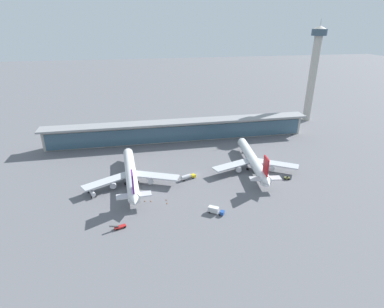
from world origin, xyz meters
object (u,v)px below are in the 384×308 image
at_px(safety_cone_bravo, 166,200).
at_px(airliner_left_stand, 131,174).
at_px(service_truck_mid_apron_red, 120,227).
at_px(safety_cone_alpha, 151,201).
at_px(service_truck_by_tail_blue, 215,210).
at_px(safety_cone_delta, 145,201).
at_px(control_tower, 314,68).
at_px(airliner_centre_stand, 253,160).
at_px(service_truck_under_wing_yellow, 188,177).
at_px(service_truck_near_nose_olive, 287,178).
at_px(safety_cone_charlie, 167,203).
at_px(service_truck_on_taxiway_grey, 92,192).

bearing_deg(safety_cone_bravo, airliner_left_stand, 127.11).
distance_m(service_truck_mid_apron_red, safety_cone_alpha, 23.31).
height_order(service_truck_by_tail_blue, safety_cone_bravo, service_truck_by_tail_blue).
bearing_deg(safety_cone_delta, safety_cone_bravo, -5.33).
distance_m(control_tower, safety_cone_bravo, 180.02).
bearing_deg(airliner_centre_stand, service_truck_mid_apron_red, -150.52).
distance_m(service_truck_under_wing_yellow, control_tower, 157.52).
bearing_deg(airliner_left_stand, safety_cone_delta, -74.05).
xyz_separation_m(service_truck_mid_apron_red, safety_cone_delta, (11.42, 18.98, -0.49)).
bearing_deg(airliner_left_stand, control_tower, 29.40).
relative_size(service_truck_near_nose_olive, service_truck_mid_apron_red, 0.48).
distance_m(airliner_centre_stand, control_tower, 123.65).
xyz_separation_m(airliner_centre_stand, service_truck_by_tail_blue, (-33.69, -40.04, -3.82)).
xyz_separation_m(airliner_centre_stand, safety_cone_delta, (-64.53, -23.96, -5.20)).
bearing_deg(airliner_centre_stand, safety_cone_charlie, -152.67).
bearing_deg(safety_cone_bravo, safety_cone_alpha, 176.96).
xyz_separation_m(control_tower, safety_cone_bravo, (-137.21, -107.83, -44.22)).
distance_m(airliner_centre_stand, service_truck_by_tail_blue, 52.47).
relative_size(airliner_centre_stand, service_truck_on_taxiway_grey, 7.44).
bearing_deg(control_tower, service_truck_on_taxiway_grey, -151.09).
distance_m(service_truck_near_nose_olive, service_truck_on_taxiway_grey, 103.76).
bearing_deg(airliner_left_stand, service_truck_by_tail_blue, -44.87).
relative_size(airliner_left_stand, service_truck_on_taxiway_grey, 7.44).
relative_size(airliner_left_stand, service_truck_near_nose_olive, 20.07).
height_order(control_tower, safety_cone_delta, control_tower).
distance_m(service_truck_mid_apron_red, safety_cone_delta, 22.15).
relative_size(service_truck_by_tail_blue, safety_cone_charlie, 10.47).
xyz_separation_m(airliner_left_stand, safety_cone_delta, (5.84, -20.43, -5.20)).
bearing_deg(control_tower, safety_cone_charlie, -141.06).
distance_m(service_truck_mid_apron_red, control_tower, 207.42).
bearing_deg(service_truck_on_taxiway_grey, service_truck_near_nose_olive, -2.08).
relative_size(airliner_left_stand, airliner_centre_stand, 1.00).
xyz_separation_m(service_truck_by_tail_blue, control_tower, (116.72, 122.94, 42.85)).
height_order(service_truck_near_nose_olive, safety_cone_bravo, service_truck_near_nose_olive).
height_order(service_truck_near_nose_olive, safety_cone_delta, service_truck_near_nose_olive).
distance_m(service_truck_mid_apron_red, safety_cone_charlie, 26.35).
xyz_separation_m(service_truck_on_taxiway_grey, safety_cone_bravo, (35.86, -12.25, -1.39)).
height_order(airliner_left_stand, service_truck_near_nose_olive, airliner_left_stand).
relative_size(safety_cone_alpha, safety_cone_delta, 1.00).
xyz_separation_m(service_truck_by_tail_blue, safety_cone_bravo, (-20.49, 15.11, -1.37)).
distance_m(safety_cone_alpha, safety_cone_bravo, 7.49).
bearing_deg(service_truck_near_nose_olive, airliner_centre_stand, 129.68).
xyz_separation_m(service_truck_mid_apron_red, safety_cone_alpha, (14.29, 18.41, -0.49)).
bearing_deg(service_truck_near_nose_olive, service_truck_under_wing_yellow, 168.66).
bearing_deg(service_truck_mid_apron_red, airliner_centre_stand, 29.48).
xyz_separation_m(airliner_centre_stand, safety_cone_alpha, (-61.66, -24.53, -5.20)).
relative_size(control_tower, safety_cone_alpha, 117.21).
xyz_separation_m(service_truck_near_nose_olive, service_truck_mid_apron_red, (-89.60, -26.49, -0.07)).
relative_size(service_truck_under_wing_yellow, safety_cone_delta, 12.61).
distance_m(airliner_centre_stand, safety_cone_delta, 69.03).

